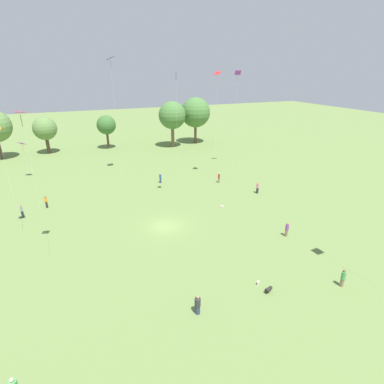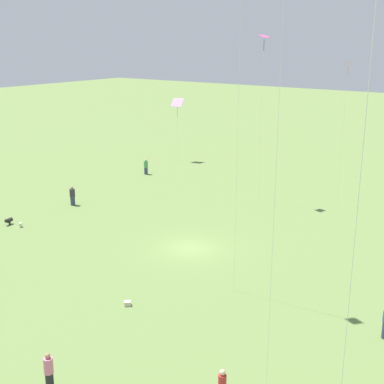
% 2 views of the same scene
% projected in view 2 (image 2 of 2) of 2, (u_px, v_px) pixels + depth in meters
% --- Properties ---
extents(ground_plane, '(240.00, 240.00, 0.00)m').
position_uv_depth(ground_plane, '(190.00, 248.00, 37.83)').
color(ground_plane, olive).
extents(person_0, '(0.62, 0.62, 1.72)m').
position_uv_depth(person_0, '(72.00, 196.00, 47.34)').
color(person_0, '#333D5B').
rests_on(person_0, ground_plane).
extents(person_1, '(0.47, 0.47, 1.71)m').
position_uv_depth(person_1, '(146.00, 167.00, 58.07)').
color(person_1, '#333D5B').
rests_on(person_1, ground_plane).
extents(person_7, '(0.56, 0.56, 1.83)m').
position_uv_depth(person_7, '(49.00, 373.00, 22.27)').
color(person_7, '#232328').
rests_on(person_7, ground_plane).
extents(kite_2, '(0.94, 0.93, 14.57)m').
position_uv_depth(kite_2, '(264.00, 47.00, 45.06)').
color(kite_2, '#E54C99').
rests_on(kite_2, ground_plane).
extents(kite_4, '(1.28, 1.49, 7.39)m').
position_uv_depth(kite_4, '(177.00, 104.00, 63.17)').
color(kite_4, purple).
rests_on(kite_4, ground_plane).
extents(kite_7, '(0.86, 0.82, 12.48)m').
position_uv_depth(kite_7, '(348.00, 73.00, 44.49)').
color(kite_7, orange).
rests_on(kite_7, ground_plane).
extents(kite_8, '(0.73, 0.81, 17.78)m').
position_uv_depth(kite_8, '(241.00, 5.00, 27.03)').
color(kite_8, purple).
rests_on(kite_8, ground_plane).
extents(dog_0, '(0.77, 0.45, 0.55)m').
position_uv_depth(dog_0, '(8.00, 221.00, 42.45)').
color(dog_0, black).
rests_on(dog_0, ground_plane).
extents(picnic_bag_0, '(0.47, 0.48, 0.26)m').
position_uv_depth(picnic_bag_0, '(127.00, 303.00, 29.69)').
color(picnic_bag_0, beige).
rests_on(picnic_bag_0, ground_plane).
extents(picnic_bag_1, '(0.34, 0.36, 0.34)m').
position_uv_depth(picnic_bag_1, '(21.00, 225.00, 42.01)').
color(picnic_bag_1, beige).
rests_on(picnic_bag_1, ground_plane).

